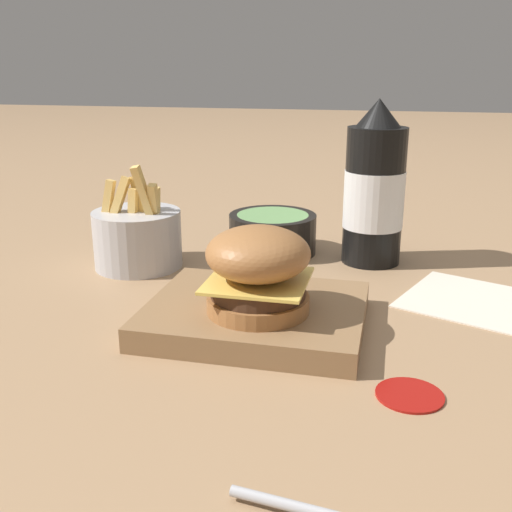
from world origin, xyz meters
The scene contains 8 objects.
ground_plane centered at (0.00, 0.00, 0.00)m, with size 6.00×6.00×0.00m, color #9E7A56.
serving_board centered at (0.01, -0.02, 0.01)m, with size 0.21×0.18×0.02m.
burger centered at (0.02, -0.03, 0.07)m, with size 0.10×0.10×0.08m.
ketchup_bottle centered at (0.11, 0.22, 0.10)m, with size 0.08×0.08×0.21m.
fries_basket centered at (-0.18, 0.13, 0.04)m, with size 0.11×0.11×0.14m.
side_bowl centered at (-0.02, 0.23, 0.03)m, with size 0.12×0.12×0.05m.
ketchup_puddle centered at (0.16, -0.12, 0.00)m, with size 0.05×0.05×0.00m.
parchment_square centered at (0.23, 0.10, 0.00)m, with size 0.18×0.18×0.00m.
Camera 1 is at (0.14, -0.56, 0.25)m, focal length 42.00 mm.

